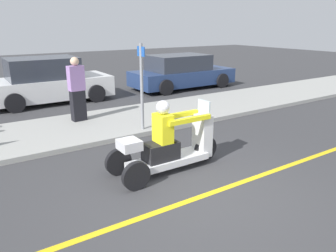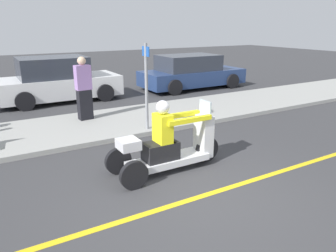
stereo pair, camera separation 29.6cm
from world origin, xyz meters
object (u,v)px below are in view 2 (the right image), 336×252
parked_car_lot_right (191,73)px  street_sign (146,84)px  motorcycle_trike (169,146)px  parked_car_lot_left (58,81)px  spectator_by_tree (84,90)px

parked_car_lot_right → street_sign: (-4.56, -4.67, 0.62)m
motorcycle_trike → street_sign: bearing=73.5°
parked_car_lot_right → street_sign: street_sign is taller
street_sign → parked_car_lot_right: bearing=45.7°
motorcycle_trike → parked_car_lot_right: parked_car_lot_right is taller
parked_car_lot_left → motorcycle_trike: bearing=-86.6°
motorcycle_trike → spectator_by_tree: spectator_by_tree is taller
spectator_by_tree → street_sign: 2.08m
motorcycle_trike → parked_car_lot_right: 8.70m
motorcycle_trike → street_sign: size_ratio=1.07×
motorcycle_trike → street_sign: 2.51m
spectator_by_tree → parked_car_lot_right: size_ratio=0.39×
spectator_by_tree → street_sign: (1.13, -1.72, 0.34)m
street_sign → spectator_by_tree: bearing=123.3°
motorcycle_trike → parked_car_lot_right: (5.24, 6.95, 0.20)m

